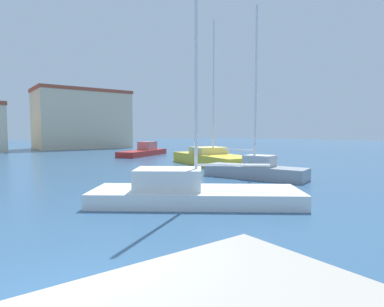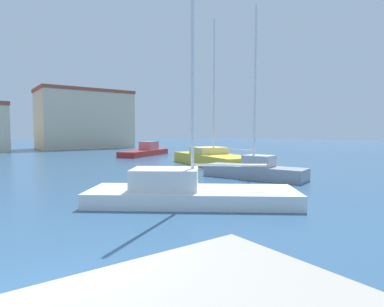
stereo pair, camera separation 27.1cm
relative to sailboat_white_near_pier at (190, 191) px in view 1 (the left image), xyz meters
The scene contains 6 objects.
water 18.06m from the sailboat_white_near_pier, 59.49° to the left, with size 160.00×160.00×0.00m, color #2D5175.
sailboat_white_near_pier is the anchor object (origin of this frame).
sailboat_yellow_far_left 13.56m from the sailboat_white_near_pier, 46.06° to the left, with size 4.29×9.00×11.27m.
sailboat_grey_behind_lamppost 7.39m from the sailboat_white_near_pier, 23.20° to the left, with size 3.40×6.06×9.66m.
motorboat_red_distant_east 24.12m from the sailboat_white_near_pier, 65.95° to the left, with size 7.60×5.95×1.53m.
warehouse_block 42.98m from the sailboat_white_near_pier, 77.38° to the left, with size 13.99×8.03×9.18m.
Camera 1 is at (-1.02, -4.90, 2.67)m, focal length 29.61 mm.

